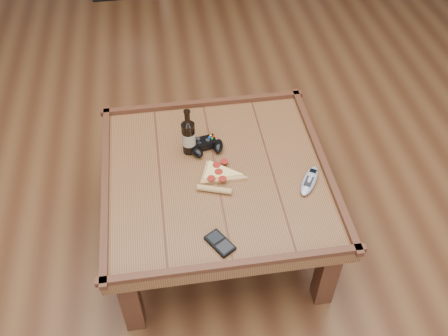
{
  "coord_description": "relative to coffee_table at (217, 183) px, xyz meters",
  "views": [
    {
      "loc": [
        -0.19,
        -1.5,
        2.07
      ],
      "look_at": [
        0.03,
        -0.04,
        0.52
      ],
      "focal_mm": 40.0,
      "sensor_mm": 36.0,
      "label": 1
    }
  ],
  "objects": [
    {
      "name": "beer_bottle",
      "position": [
        -0.1,
        0.16,
        0.16
      ],
      "size": [
        0.06,
        0.06,
        0.24
      ],
      "color": "black",
      "rests_on": "coffee_table"
    },
    {
      "name": "pizza_slice",
      "position": [
        0.0,
        -0.02,
        0.07
      ],
      "size": [
        0.24,
        0.31,
        0.03
      ],
      "rotation": [
        0.0,
        0.0,
        -0.33
      ],
      "color": "tan",
      "rests_on": "coffee_table"
    },
    {
      "name": "ground",
      "position": [
        0.0,
        0.0,
        -0.39
      ],
      "size": [
        6.0,
        6.0,
        0.0
      ],
      "primitive_type": "plane",
      "color": "#4D2916",
      "rests_on": "ground"
    },
    {
      "name": "game_controller",
      "position": [
        -0.03,
        0.16,
        0.08
      ],
      "size": [
        0.18,
        0.14,
        0.05
      ],
      "rotation": [
        0.0,
        0.0,
        0.18
      ],
      "color": "black",
      "rests_on": "coffee_table"
    },
    {
      "name": "smartphone",
      "position": [
        -0.04,
        -0.38,
        0.07
      ],
      "size": [
        0.12,
        0.14,
        0.02
      ],
      "rotation": [
        0.0,
        0.0,
        0.56
      ],
      "color": "black",
      "rests_on": "coffee_table"
    },
    {
      "name": "remote_control",
      "position": [
        0.39,
        -0.11,
        0.07
      ],
      "size": [
        0.15,
        0.19,
        0.03
      ],
      "rotation": [
        0.0,
        0.0,
        -0.55
      ],
      "color": "#9DA3AB",
      "rests_on": "coffee_table"
    },
    {
      "name": "coffee_table",
      "position": [
        0.0,
        0.0,
        0.0
      ],
      "size": [
        1.03,
        1.03,
        0.48
      ],
      "color": "#5A2D19",
      "rests_on": "ground"
    }
  ]
}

